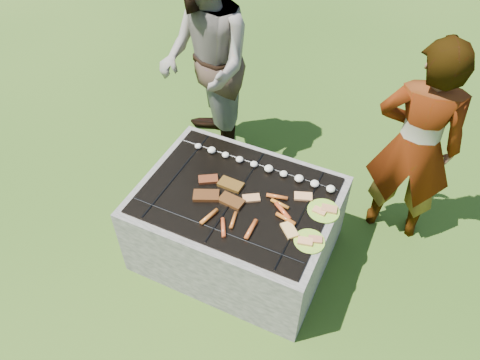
# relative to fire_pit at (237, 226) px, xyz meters

# --- Properties ---
(lawn) EXTENTS (60.00, 60.00, 0.00)m
(lawn) POSITION_rel_fire_pit_xyz_m (0.00, 0.00, -0.28)
(lawn) COLOR #204310
(lawn) RESTS_ON ground
(fire_pit) EXTENTS (1.30, 1.00, 0.62)m
(fire_pit) POSITION_rel_fire_pit_xyz_m (0.00, 0.00, 0.00)
(fire_pit) COLOR #A9A096
(fire_pit) RESTS_ON ground
(mushrooms) EXTENTS (1.05, 0.06, 0.04)m
(mushrooms) POSITION_rel_fire_pit_xyz_m (0.09, 0.29, 0.35)
(mushrooms) COLOR #F3E3CE
(mushrooms) RESTS_ON fire_pit
(pork_slabs) EXTENTS (0.39, 0.29, 0.02)m
(pork_slabs) POSITION_rel_fire_pit_xyz_m (-0.11, -0.03, 0.34)
(pork_slabs) COLOR #9C421C
(pork_slabs) RESTS_ON fire_pit
(sausages) EXTENTS (0.54, 0.48, 0.03)m
(sausages) POSITION_rel_fire_pit_xyz_m (0.19, -0.13, 0.34)
(sausages) COLOR orange
(sausages) RESTS_ON fire_pit
(bread_on_grate) EXTENTS (0.45, 0.42, 0.02)m
(bread_on_grate) POSITION_rel_fire_pit_xyz_m (0.33, 0.00, 0.34)
(bread_on_grate) COLOR tan
(bread_on_grate) RESTS_ON fire_pit
(plate_far) EXTENTS (0.21, 0.21, 0.03)m
(plate_far) POSITION_rel_fire_pit_xyz_m (0.56, 0.11, 0.33)
(plate_far) COLOR #BBCC31
(plate_far) RESTS_ON fire_pit
(plate_near) EXTENTS (0.25, 0.25, 0.03)m
(plate_near) POSITION_rel_fire_pit_xyz_m (0.56, -0.16, 0.33)
(plate_near) COLOR yellow
(plate_near) RESTS_ON fire_pit
(cook) EXTENTS (0.62, 0.43, 1.61)m
(cook) POSITION_rel_fire_pit_xyz_m (0.97, 0.75, 0.52)
(cook) COLOR #A29A87
(cook) RESTS_ON ground
(bystander) EXTENTS (1.09, 1.12, 1.82)m
(bystander) POSITION_rel_fire_pit_xyz_m (-0.71, 0.89, 0.63)
(bystander) COLOR gray
(bystander) RESTS_ON ground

